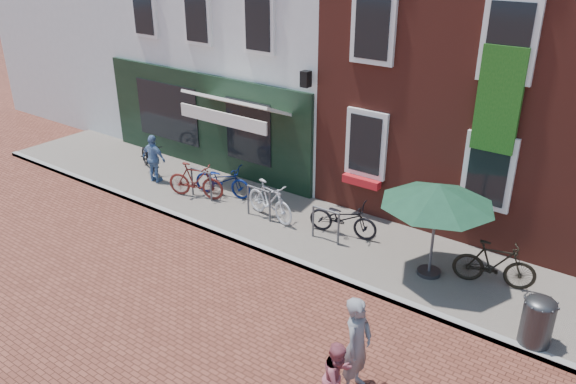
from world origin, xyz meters
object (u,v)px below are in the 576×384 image
Objects in this scene: cafe_person at (154,159)px; parasol at (439,190)px; bicycle_0 at (150,157)px; boy at (338,379)px; bicycle_5 at (495,264)px; bicycle_2 at (223,180)px; litter_bin at (538,318)px; bicycle_4 at (343,218)px; bicycle_3 at (270,200)px; bicycle_1 at (196,181)px; woman at (357,345)px.

parasol is at bearing 175.25° from cafe_person.
boy is at bearing -90.16° from bicycle_0.
bicycle_5 reaches higher than bicycle_0.
litter_bin is at bearing -111.84° from bicycle_2.
litter_bin is at bearing 169.87° from cafe_person.
litter_bin is 11.68m from bicycle_0.
bicycle_4 is (-2.77, 4.70, -0.09)m from boy.
bicycle_3 is at bearing -68.05° from bicycle_0.
cafe_person is 0.86× the size of bicycle_1.
woman is at bearing -126.85° from litter_bin.
bicycle_5 is at bearing 177.46° from cafe_person.
boy reaches higher than bicycle_4.
parasol reaches higher than bicycle_1.
woman is 1.22× the size of cafe_person.
woman reaches higher than litter_bin.
woman reaches higher than bicycle_2.
bicycle_0 is 6.81m from bicycle_4.
bicycle_1 is 0.73m from bicycle_2.
parasol is 6.87m from bicycle_1.
parasol is at bearing 2.28° from woman.
litter_bin is 0.72× the size of cafe_person.
parasol is 1.39× the size of bicycle_4.
bicycle_2 is at bearing 58.49° from boy.
bicycle_0 is 1.03× the size of bicycle_3.
cafe_person is (-8.83, 4.25, 0.17)m from boy.
parasol is 1.37× the size of woman.
cafe_person is (-8.81, 3.66, -0.05)m from woman.
parasol is 1.39× the size of bicycle_0.
litter_bin reaches higher than bicycle_0.
bicycle_1 is 0.97× the size of bicycle_2.
boy is at bearing -84.88° from parasol.
woman is 1.35× the size of boy.
litter_bin is 0.62× the size of bicycle_1.
bicycle_3 is at bearing 76.70° from bicycle_5.
woman is 6.01m from bicycle_3.
bicycle_0 is at bearing -37.02° from cafe_person.
bicycle_1 is at bearing 171.86° from cafe_person.
bicycle_5 is (10.40, -0.01, 0.05)m from bicycle_0.
litter_bin is 0.62× the size of bicycle_5.
woman reaches higher than boy.
bicycle_1 is 4.36m from bicycle_4.
bicycle_2 is (2.24, 0.44, -0.26)m from cafe_person.
bicycle_1 is at bearing -76.48° from bicycle_0.
litter_bin is 8.73m from bicycle_2.
bicycle_4 is (-2.38, 0.39, -1.50)m from parasol.
bicycle_3 is at bearing 176.37° from cafe_person.
litter_bin is 3.89m from boy.
boy is at bearing -121.34° from litter_bin.
bicycle_0 is at bearing 73.15° from bicycle_5.
bicycle_1 is at bearing -178.64° from parasol.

